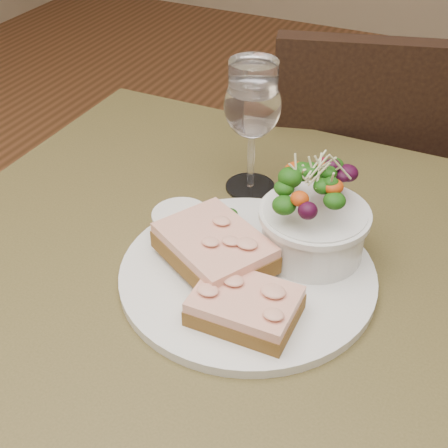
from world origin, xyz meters
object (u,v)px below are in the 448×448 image
at_px(chair_far, 362,272).
at_px(dinner_plate, 247,274).
at_px(cafe_table, 222,340).
at_px(wine_glass, 252,109).
at_px(sandwich_back, 214,248).
at_px(ramekin, 181,224).
at_px(sandwich_front, 245,306).
at_px(salad_bowl, 315,212).

relative_size(chair_far, dinner_plate, 3.00).
bearing_deg(chair_far, cafe_table, 68.41).
bearing_deg(cafe_table, chair_far, 84.54).
bearing_deg(dinner_plate, wine_glass, 112.51).
distance_m(chair_far, dinner_plate, 0.76).
bearing_deg(sandwich_back, ramekin, -178.12).
distance_m(cafe_table, ramekin, 0.16).
bearing_deg(sandwich_front, sandwich_back, 136.12).
distance_m(ramekin, wine_glass, 0.18).
height_order(sandwich_front, sandwich_back, sandwich_back).
xyz_separation_m(sandwich_front, ramekin, (-0.13, 0.09, 0.00)).
height_order(sandwich_front, salad_bowl, salad_bowl).
xyz_separation_m(sandwich_front, sandwich_back, (-0.07, 0.06, 0.01)).
xyz_separation_m(cafe_table, chair_far, (0.06, 0.62, -0.36)).
bearing_deg(salad_bowl, sandwich_back, -143.02).
bearing_deg(sandwich_back, chair_far, 111.98).
bearing_deg(wine_glass, salad_bowl, -41.33).
relative_size(dinner_plate, ramekin, 4.59).
relative_size(sandwich_front, wine_glass, 0.63).
bearing_deg(wine_glass, chair_far, 75.88).
relative_size(cafe_table, sandwich_front, 7.26).
bearing_deg(sandwich_front, chair_far, 88.86).
bearing_deg(wine_glass, cafe_table, -76.21).
height_order(cafe_table, wine_glass, wine_glass).
bearing_deg(chair_far, dinner_plate, 70.71).
bearing_deg(dinner_plate, chair_far, 86.84).
xyz_separation_m(sandwich_back, salad_bowl, (0.10, 0.07, 0.03)).
distance_m(dinner_plate, ramekin, 0.11).
distance_m(sandwich_front, ramekin, 0.16).
relative_size(salad_bowl, wine_glass, 0.73).
distance_m(cafe_table, dinner_plate, 0.11).
height_order(chair_far, wine_glass, wine_glass).
bearing_deg(chair_far, sandwich_front, 73.36).
bearing_deg(wine_glass, sandwich_front, -67.83).
height_order(sandwich_front, wine_glass, wine_glass).
distance_m(salad_bowl, wine_glass, 0.18).
relative_size(chair_far, wine_glass, 5.14).
bearing_deg(sandwich_front, cafe_table, 134.31).
xyz_separation_m(cafe_table, dinner_plate, (0.03, 0.02, 0.11)).
distance_m(dinner_plate, sandwich_front, 0.08).
xyz_separation_m(cafe_table, wine_glass, (-0.05, 0.19, 0.22)).
bearing_deg(cafe_table, sandwich_front, -45.07).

